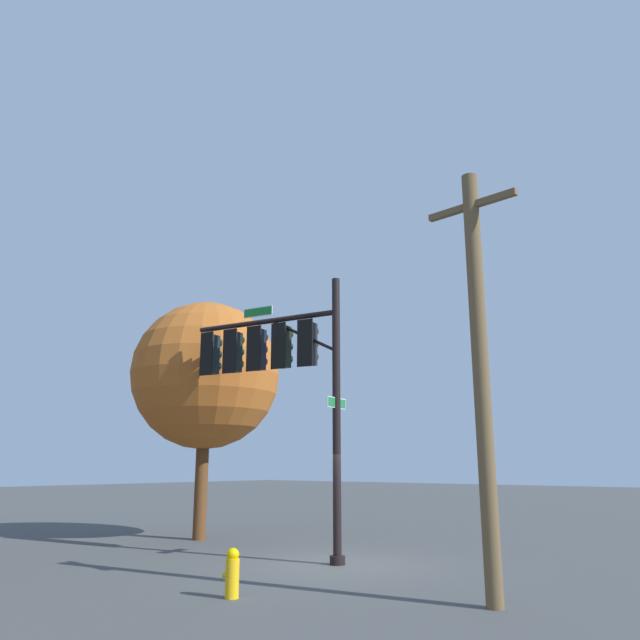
{
  "coord_description": "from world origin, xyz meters",
  "views": [
    {
      "loc": [
        -9.3,
        12.02,
        2.25
      ],
      "look_at": [
        0.59,
        -0.08,
        5.93
      ],
      "focal_mm": 34.63,
      "sensor_mm": 36.0,
      "label": 1
    }
  ],
  "objects_px": {
    "signal_pole_assembly": "(275,363)",
    "tree_near": "(206,375)",
    "fire_hydrant": "(232,573)",
    "utility_pole": "(481,368)"
  },
  "relations": [
    {
      "from": "signal_pole_assembly",
      "to": "tree_near",
      "type": "relative_size",
      "value": 0.92
    },
    {
      "from": "fire_hydrant",
      "to": "tree_near",
      "type": "bearing_deg",
      "value": -36.29
    },
    {
      "from": "signal_pole_assembly",
      "to": "fire_hydrant",
      "type": "distance_m",
      "value": 6.46
    },
    {
      "from": "utility_pole",
      "to": "tree_near",
      "type": "xyz_separation_m",
      "value": [
        11.02,
        -3.11,
        1.21
      ]
    },
    {
      "from": "signal_pole_assembly",
      "to": "tree_near",
      "type": "height_order",
      "value": "tree_near"
    },
    {
      "from": "fire_hydrant",
      "to": "signal_pole_assembly",
      "type": "bearing_deg",
      "value": -54.96
    },
    {
      "from": "utility_pole",
      "to": "fire_hydrant",
      "type": "xyz_separation_m",
      "value": [
        3.87,
        2.14,
        -3.49
      ]
    },
    {
      "from": "utility_pole",
      "to": "fire_hydrant",
      "type": "distance_m",
      "value": 5.64
    },
    {
      "from": "utility_pole",
      "to": "signal_pole_assembly",
      "type": "bearing_deg",
      "value": -14.28
    },
    {
      "from": "utility_pole",
      "to": "tree_near",
      "type": "bearing_deg",
      "value": -15.76
    }
  ]
}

